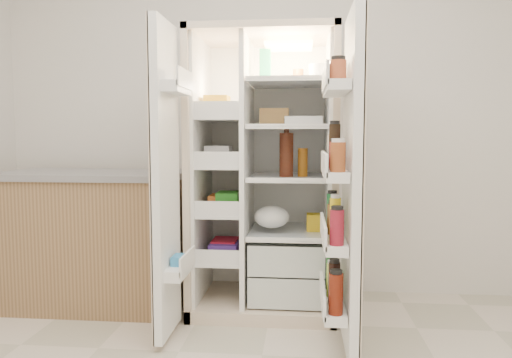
# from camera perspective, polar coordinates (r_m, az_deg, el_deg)

# --- Properties ---
(wall_back) EXTENTS (4.00, 0.02, 2.70)m
(wall_back) POSITION_cam_1_polar(r_m,az_deg,el_deg) (3.55, 2.27, 8.43)
(wall_back) COLOR silver
(wall_back) RESTS_ON floor
(refrigerator) EXTENTS (0.92, 0.70, 1.80)m
(refrigerator) POSITION_cam_1_polar(r_m,az_deg,el_deg) (3.23, 1.33, -2.02)
(refrigerator) COLOR beige
(refrigerator) RESTS_ON floor
(freezer_door) EXTENTS (0.15, 0.40, 1.72)m
(freezer_door) POSITION_cam_1_polar(r_m,az_deg,el_deg) (2.71, -10.53, -0.34)
(freezer_door) COLOR white
(freezer_door) RESTS_ON floor
(fridge_door) EXTENTS (0.17, 0.58, 1.72)m
(fridge_door) POSITION_cam_1_polar(r_m,az_deg,el_deg) (2.53, 10.75, -1.13)
(fridge_door) COLOR white
(fridge_door) RESTS_ON floor
(kitchen_counter) EXTENTS (1.25, 0.66, 0.90)m
(kitchen_counter) POSITION_cam_1_polar(r_m,az_deg,el_deg) (3.48, -18.41, -6.59)
(kitchen_counter) COLOR #97744B
(kitchen_counter) RESTS_ON floor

